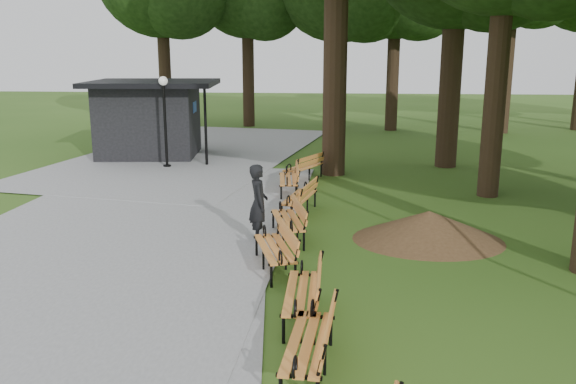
# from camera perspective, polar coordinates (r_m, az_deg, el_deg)

# --- Properties ---
(ground) EXTENTS (100.00, 100.00, 0.00)m
(ground) POSITION_cam_1_polar(r_m,az_deg,el_deg) (10.77, -1.28, -9.29)
(ground) COLOR #2E5217
(ground) RESTS_ON ground
(path) EXTENTS (12.00, 38.00, 0.06)m
(path) POSITION_cam_1_polar(r_m,az_deg,el_deg) (14.44, -15.99, -3.72)
(path) COLOR gray
(path) RESTS_ON ground
(person) EXTENTS (0.57, 0.72, 1.74)m
(person) POSITION_cam_1_polar(r_m,az_deg,el_deg) (13.15, -2.83, -1.07)
(person) COLOR black
(person) RESTS_ON ground
(kiosk) EXTENTS (5.17, 4.61, 3.00)m
(kiosk) POSITION_cam_1_polar(r_m,az_deg,el_deg) (24.44, -13.14, 6.81)
(kiosk) COLOR black
(kiosk) RESTS_ON ground
(lamp_post) EXTENTS (0.32, 0.32, 3.26)m
(lamp_post) POSITION_cam_1_polar(r_m,az_deg,el_deg) (21.78, -11.73, 8.33)
(lamp_post) COLOR black
(lamp_post) RESTS_ON ground
(dirt_mound) EXTENTS (2.81, 2.81, 0.68)m
(dirt_mound) POSITION_cam_1_polar(r_m,az_deg,el_deg) (13.68, 13.26, -3.15)
(dirt_mound) COLOR #47301C
(dirt_mound) RESTS_ON ground
(bench_1) EXTENTS (0.79, 1.94, 0.88)m
(bench_1) POSITION_cam_1_polar(r_m,az_deg,el_deg) (8.02, 1.94, -14.19)
(bench_1) COLOR orange
(bench_1) RESTS_ON ground
(bench_2) EXTENTS (0.65, 1.90, 0.88)m
(bench_2) POSITION_cam_1_polar(r_m,az_deg,el_deg) (9.49, 1.34, -9.63)
(bench_2) COLOR orange
(bench_2) RESTS_ON ground
(bench_3) EXTENTS (1.17, 2.00, 0.88)m
(bench_3) POSITION_cam_1_polar(r_m,az_deg,el_deg) (11.50, -1.29, -5.44)
(bench_3) COLOR orange
(bench_3) RESTS_ON ground
(bench_4) EXTENTS (1.07, 2.00, 0.88)m
(bench_4) POSITION_cam_1_polar(r_m,az_deg,el_deg) (13.34, -0.03, -2.76)
(bench_4) COLOR orange
(bench_4) RESTS_ON ground
(bench_5) EXTENTS (1.01, 1.99, 0.88)m
(bench_5) POSITION_cam_1_polar(r_m,az_deg,el_deg) (15.43, 1.07, -0.53)
(bench_5) COLOR orange
(bench_5) RESTS_ON ground
(bench_6) EXTENTS (0.83, 1.96, 0.88)m
(bench_6) POSITION_cam_1_polar(r_m,az_deg,el_deg) (17.61, 0.04, 1.22)
(bench_6) COLOR orange
(bench_6) RESTS_ON ground
(bench_7) EXTENTS (1.42, 1.99, 0.88)m
(bench_7) POSITION_cam_1_polar(r_m,az_deg,el_deg) (19.44, 1.47, 2.38)
(bench_7) COLOR orange
(bench_7) RESTS_ON ground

